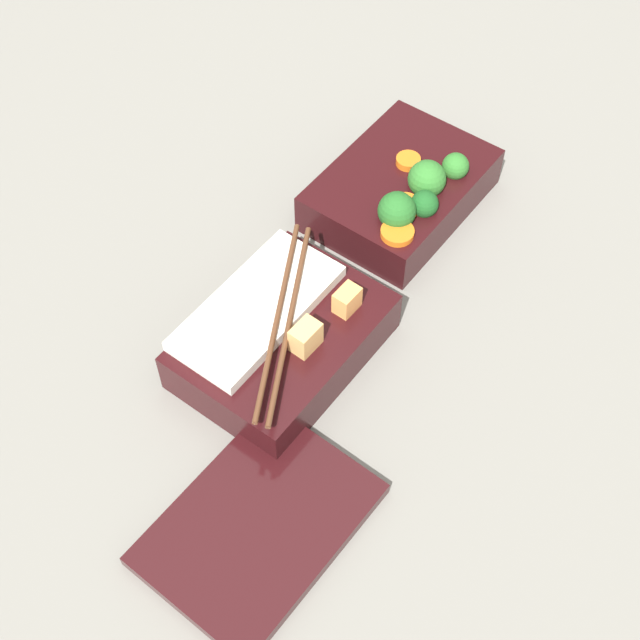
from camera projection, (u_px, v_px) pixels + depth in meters
ground_plane at (365, 279)px, 0.88m from camera, size 3.00×3.00×0.00m
bento_tray_vegetable at (403, 190)px, 0.92m from camera, size 0.19×0.13×0.08m
bento_tray_rice at (281, 337)px, 0.81m from camera, size 0.20×0.13×0.07m
bento_lid at (259, 524)px, 0.72m from camera, size 0.19×0.14×0.01m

